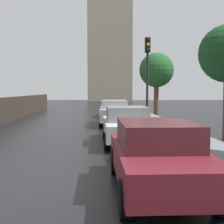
# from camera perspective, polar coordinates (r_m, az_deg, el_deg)

# --- Properties ---
(ground) EXTENTS (120.00, 120.00, 0.00)m
(ground) POSITION_cam_1_polar(r_m,az_deg,el_deg) (6.90, -15.43, -13.52)
(ground) COLOR black
(car_red_near_kerb) EXTENTS (2.01, 4.25, 1.38)m
(car_red_near_kerb) POSITION_cam_1_polar(r_m,az_deg,el_deg) (23.83, 0.59, 0.78)
(car_red_near_kerb) COLOR maroon
(car_red_near_kerb) RESTS_ON ground
(car_maroon_mid_road) EXTENTS (1.79, 4.10, 1.41)m
(car_maroon_mid_road) POSITION_cam_1_polar(r_m,az_deg,el_deg) (6.51, 8.33, -7.76)
(car_maroon_mid_road) COLOR maroon
(car_maroon_mid_road) RESTS_ON ground
(car_silver_far_ahead) EXTENTS (1.84, 4.44, 1.43)m
(car_silver_far_ahead) POSITION_cam_1_polar(r_m,az_deg,el_deg) (12.15, 2.70, -2.34)
(car_silver_far_ahead) COLOR #B2B5BA
(car_silver_far_ahead) RESTS_ON ground
(car_white_behind_camera) EXTENTS (1.86, 4.43, 1.48)m
(car_white_behind_camera) POSITION_cam_1_polar(r_m,az_deg,el_deg) (18.42, 0.40, 0.02)
(car_white_behind_camera) COLOR silver
(car_white_behind_camera) RESTS_ON ground
(traffic_light) EXTENTS (0.26, 0.39, 4.61)m
(traffic_light) POSITION_cam_1_polar(r_m,az_deg,el_deg) (16.15, 6.54, 8.41)
(traffic_light) COLOR black
(traffic_light) RESTS_ON sidewalk_strip
(street_tree_mid) EXTENTS (2.87, 2.87, 5.20)m
(street_tree_mid) POSITION_cam_1_polar(r_m,az_deg,el_deg) (26.32, 8.17, 7.55)
(street_tree_mid) COLOR #4C3823
(street_tree_mid) RESTS_ON ground
(distant_tower) EXTENTS (9.79, 12.80, 27.24)m
(distant_tower) POSITION_cam_1_polar(r_m,az_deg,el_deg) (64.84, 0.01, 12.14)
(distant_tower) COLOR #B2A88E
(distant_tower) RESTS_ON ground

